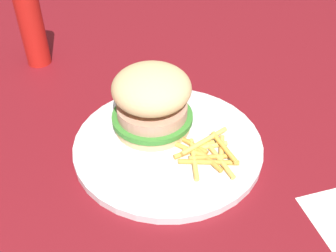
% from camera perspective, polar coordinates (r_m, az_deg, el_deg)
% --- Properties ---
extents(ground_plane, '(1.60, 1.60, 0.00)m').
position_cam_1_polar(ground_plane, '(0.58, -0.70, -4.23)').
color(ground_plane, maroon).
extents(plate, '(0.27, 0.27, 0.01)m').
position_cam_1_polar(plate, '(0.59, 0.00, -2.69)').
color(plate, silver).
rests_on(plate, ground_plane).
extents(sandwich, '(0.12, 0.12, 0.10)m').
position_cam_1_polar(sandwich, '(0.58, -2.66, 3.66)').
color(sandwich, tan).
rests_on(sandwich, plate).
extents(fries_pile, '(0.10, 0.09, 0.01)m').
position_cam_1_polar(fries_pile, '(0.57, 5.37, -3.68)').
color(fries_pile, gold).
rests_on(fries_pile, plate).
extents(ketchup_bottle, '(0.04, 0.04, 0.14)m').
position_cam_1_polar(ketchup_bottle, '(0.79, -18.58, 12.90)').
color(ketchup_bottle, '#B21914').
rests_on(ketchup_bottle, ground_plane).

